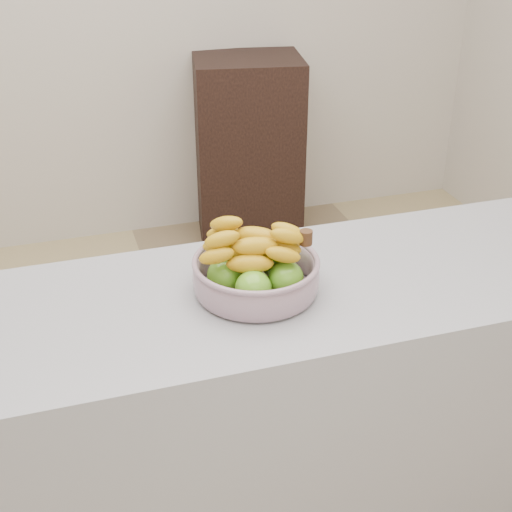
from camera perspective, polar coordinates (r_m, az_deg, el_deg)
The scene contains 4 objects.
ground at distance 2.52m, azimuth -2.71°, elevation -17.85°, with size 4.00×4.00×0.00m, color tan.
counter at distance 2.03m, azimuth -1.19°, elevation -13.90°, with size 2.00×0.60×0.90m, color #9D9EA5.
cabinet at distance 3.85m, azimuth -0.62°, elevation 8.48°, with size 0.55×0.44×0.98m, color black.
fruit_bowl at distance 1.74m, azimuth -0.02°, elevation -1.21°, with size 0.31×0.31×0.17m.
Camera 1 is at (-0.41, -1.68, 1.83)m, focal length 50.00 mm.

